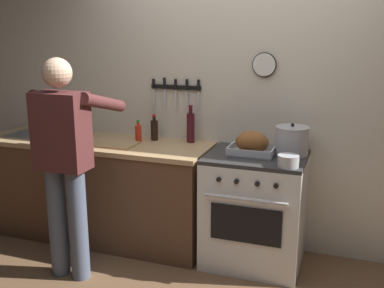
# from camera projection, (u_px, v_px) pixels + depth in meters

# --- Properties ---
(wall_back) EXTENTS (6.00, 0.13, 2.60)m
(wall_back) POSITION_uv_depth(u_px,v_px,m) (241.00, 96.00, 3.86)
(wall_back) COLOR beige
(wall_back) RESTS_ON ground
(counter_block) EXTENTS (2.03, 0.65, 0.90)m
(counter_block) POSITION_uv_depth(u_px,v_px,m) (98.00, 188.00, 4.13)
(counter_block) COLOR brown
(counter_block) RESTS_ON ground
(stove) EXTENTS (0.76, 0.67, 0.90)m
(stove) POSITION_uv_depth(u_px,v_px,m) (255.00, 209.00, 3.67)
(stove) COLOR white
(stove) RESTS_ON ground
(person_cook) EXTENTS (0.51, 0.63, 1.66)m
(person_cook) POSITION_uv_depth(u_px,v_px,m) (65.00, 156.00, 3.35)
(person_cook) COLOR #4C566B
(person_cook) RESTS_ON ground
(roasting_pan) EXTENTS (0.35, 0.26, 0.19)m
(roasting_pan) POSITION_uv_depth(u_px,v_px,m) (252.00, 144.00, 3.55)
(roasting_pan) COLOR #B7B7BC
(roasting_pan) RESTS_ON stove
(stock_pot) EXTENTS (0.26, 0.26, 0.25)m
(stock_pot) POSITION_uv_depth(u_px,v_px,m) (292.00, 141.00, 3.55)
(stock_pot) COLOR #B7B7BC
(stock_pot) RESTS_ON stove
(saucepan) EXTENTS (0.15, 0.15, 0.09)m
(saucepan) POSITION_uv_depth(u_px,v_px,m) (288.00, 161.00, 3.25)
(saucepan) COLOR #B7B7BC
(saucepan) RESTS_ON stove
(cutting_board) EXTENTS (0.36, 0.24, 0.02)m
(cutting_board) POSITION_uv_depth(u_px,v_px,m) (114.00, 144.00, 3.86)
(cutting_board) COLOR tan
(cutting_board) RESTS_ON counter_block
(bottle_hot_sauce) EXTENTS (0.05, 0.05, 0.19)m
(bottle_hot_sauce) POSITION_uv_depth(u_px,v_px,m) (138.00, 133.00, 3.96)
(bottle_hot_sauce) COLOR red
(bottle_hot_sauce) RESTS_ON counter_block
(bottle_soy_sauce) EXTENTS (0.06, 0.06, 0.23)m
(bottle_soy_sauce) POSITION_uv_depth(u_px,v_px,m) (154.00, 130.00, 4.01)
(bottle_soy_sauce) COLOR black
(bottle_soy_sauce) RESTS_ON counter_block
(bottle_wine_red) EXTENTS (0.07, 0.07, 0.32)m
(bottle_wine_red) POSITION_uv_depth(u_px,v_px,m) (191.00, 127.00, 3.92)
(bottle_wine_red) COLOR #47141E
(bottle_wine_red) RESTS_ON counter_block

